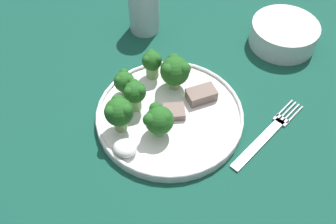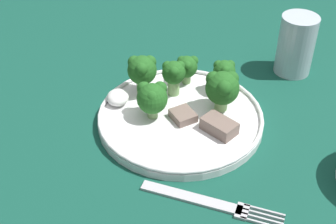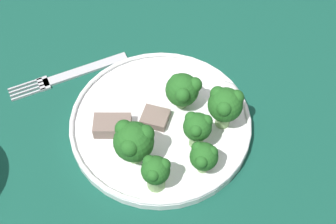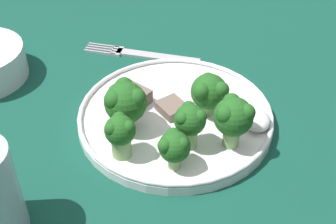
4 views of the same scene
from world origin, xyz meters
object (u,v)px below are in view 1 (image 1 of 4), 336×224
object	(u,v)px
fork	(267,135)
cream_bowl	(284,35)
dinner_plate	(167,115)
drinking_glass	(144,10)

from	to	relation	value
fork	cream_bowl	xyz separation A→B (m)	(-0.03, 0.23, 0.02)
dinner_plate	cream_bowl	xyz separation A→B (m)	(0.13, 0.26, 0.01)
cream_bowl	fork	bearing A→B (deg)	-82.94
cream_bowl	drinking_glass	world-z (taller)	drinking_glass
dinner_plate	drinking_glass	world-z (taller)	drinking_glass
drinking_glass	fork	bearing A→B (deg)	-29.55
dinner_plate	drinking_glass	size ratio (longest dim) A/B	2.40
dinner_plate	cream_bowl	world-z (taller)	cream_bowl
dinner_plate	cream_bowl	distance (m)	0.29
fork	cream_bowl	distance (m)	0.23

